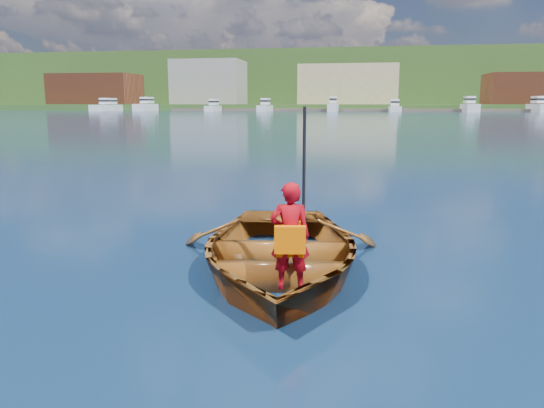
{
  "coord_description": "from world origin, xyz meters",
  "views": [
    {
      "loc": [
        0.57,
        -6.13,
        2.15
      ],
      "look_at": [
        -0.56,
        0.38,
        0.9
      ],
      "focal_mm": 35.0,
      "sensor_mm": 36.0,
      "label": 1
    }
  ],
  "objects_px": {
    "rowboat": "(278,251)",
    "dock": "(394,110)",
    "child_paddler": "(290,236)",
    "marina_yachts": "(323,106)"
  },
  "relations": [
    {
      "from": "rowboat",
      "to": "marina_yachts",
      "type": "distance_m",
      "value": 143.32
    },
    {
      "from": "rowboat",
      "to": "dock",
      "type": "relative_size",
      "value": 0.03
    },
    {
      "from": "rowboat",
      "to": "marina_yachts",
      "type": "height_order",
      "value": "marina_yachts"
    },
    {
      "from": "rowboat",
      "to": "dock",
      "type": "xyz_separation_m",
      "value": [
        9.1,
        147.62,
        0.11
      ]
    },
    {
      "from": "child_paddler",
      "to": "marina_yachts",
      "type": "xyz_separation_m",
      "value": [
        -10.96,
        143.79,
        0.71
      ]
    },
    {
      "from": "child_paddler",
      "to": "dock",
      "type": "relative_size",
      "value": 0.01
    },
    {
      "from": "dock",
      "to": "marina_yachts",
      "type": "xyz_separation_m",
      "value": [
        -19.79,
        -4.7,
        1.02
      ]
    },
    {
      "from": "dock",
      "to": "rowboat",
      "type": "bearing_deg",
      "value": -93.53
    },
    {
      "from": "child_paddler",
      "to": "dock",
      "type": "xyz_separation_m",
      "value": [
        8.83,
        148.49,
        -0.31
      ]
    },
    {
      "from": "child_paddler",
      "to": "marina_yachts",
      "type": "distance_m",
      "value": 144.21
    }
  ]
}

